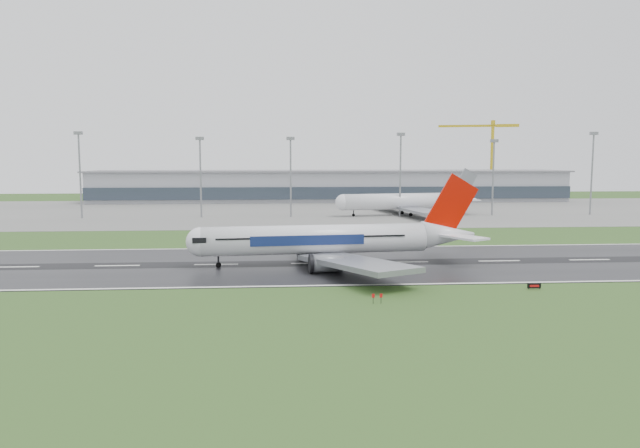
{
  "coord_description": "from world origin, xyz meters",
  "views": [
    {
      "loc": [
        -27.07,
        -121.14,
        21.84
      ],
      "look_at": [
        -17.61,
        12.0,
        7.0
      ],
      "focal_mm": 33.07,
      "sensor_mm": 36.0,
      "label": 1
    }
  ],
  "objects": [
    {
      "name": "floodmast_2",
      "position": [
        -22.37,
        100.0,
        14.36
      ],
      "size": [
        0.64,
        0.64,
        28.72
      ],
      "primitive_type": "cylinder",
      "color": "gray",
      "rests_on": "ground"
    },
    {
      "name": "ground",
      "position": [
        0.0,
        0.0,
        0.0
      ],
      "size": [
        520.0,
        520.0,
        0.0
      ],
      "primitive_type": "plane",
      "color": "#294A1B",
      "rests_on": "ground"
    },
    {
      "name": "floodmast_5",
      "position": [
        94.55,
        100.0,
        15.47
      ],
      "size": [
        0.64,
        0.64,
        30.93
      ],
      "primitive_type": "cylinder",
      "color": "gray",
      "rests_on": "ground"
    },
    {
      "name": "tower_crane",
      "position": [
        91.52,
        200.0,
        21.48
      ],
      "size": [
        42.48,
        13.72,
        42.95
      ],
      "primitive_type": null,
      "rotation": [
        0.0,
        0.0,
        -0.27
      ],
      "color": "gold",
      "rests_on": "ground"
    },
    {
      "name": "terminal",
      "position": [
        0.0,
        185.0,
        7.5
      ],
      "size": [
        240.0,
        36.0,
        15.0
      ],
      "primitive_type": "cube",
      "color": "gray",
      "rests_on": "ground"
    },
    {
      "name": "floodmast_3",
      "position": [
        19.21,
        100.0,
        15.19
      ],
      "size": [
        0.64,
        0.64,
        30.37
      ],
      "primitive_type": "cylinder",
      "color": "gray",
      "rests_on": "ground"
    },
    {
      "name": "runway_sign",
      "position": [
        15.72,
        -26.83,
        0.52
      ],
      "size": [
        2.31,
        0.43,
        1.04
      ],
      "primitive_type": null,
      "rotation": [
        0.0,
        0.0,
        -0.07
      ],
      "color": "black",
      "rests_on": "ground"
    },
    {
      "name": "main_airliner",
      "position": [
        -15.32,
        -1.34,
        9.01
      ],
      "size": [
        65.33,
        62.73,
        17.82
      ],
      "primitive_type": null,
      "rotation": [
        0.0,
        0.0,
        0.09
      ],
      "color": "white",
      "rests_on": "runway"
    },
    {
      "name": "parked_airliner",
      "position": [
        21.9,
        102.77,
        8.74
      ],
      "size": [
        67.76,
        64.45,
        17.33
      ],
      "primitive_type": null,
      "rotation": [
        0.0,
        0.0,
        0.17
      ],
      "color": "silver",
      "rests_on": "apron"
    },
    {
      "name": "floodmast_4",
      "position": [
        55.3,
        100.0,
        14.0
      ],
      "size": [
        0.64,
        0.64,
        28.01
      ],
      "primitive_type": "cylinder",
      "color": "gray",
      "rests_on": "ground"
    },
    {
      "name": "apron",
      "position": [
        0.0,
        125.0,
        0.04
      ],
      "size": [
        400.0,
        130.0,
        0.08
      ],
      "primitive_type": "cube",
      "color": "slate",
      "rests_on": "ground"
    },
    {
      "name": "floodmast_0",
      "position": [
        -99.23,
        100.0,
        15.24
      ],
      "size": [
        0.64,
        0.64,
        30.48
      ],
      "primitive_type": "cylinder",
      "color": "gray",
      "rests_on": "ground"
    },
    {
      "name": "runway",
      "position": [
        0.0,
        0.0,
        0.05
      ],
      "size": [
        400.0,
        45.0,
        0.1
      ],
      "primitive_type": "cube",
      "color": "black",
      "rests_on": "ground"
    },
    {
      "name": "floodmast_1",
      "position": [
        -55.74,
        100.0,
        14.32
      ],
      "size": [
        0.64,
        0.64,
        28.64
      ],
      "primitive_type": "cylinder",
      "color": "gray",
      "rests_on": "ground"
    }
  ]
}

